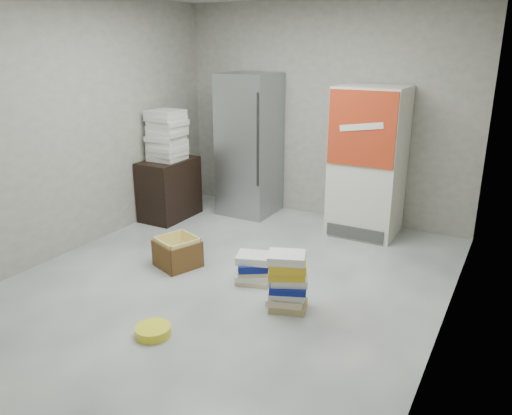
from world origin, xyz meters
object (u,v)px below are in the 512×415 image
object	(u,v)px
steel_fridge	(250,145)
coke_cooler	(368,162)
wood_shelf	(169,189)
cardboard_box	(178,254)
phonebook_stack_main	(287,282)

from	to	relation	value
steel_fridge	coke_cooler	xyz separation A→B (m)	(1.65, -0.01, -0.05)
wood_shelf	cardboard_box	distance (m)	1.63
phonebook_stack_main	coke_cooler	bearing A→B (deg)	70.34
phonebook_stack_main	cardboard_box	xyz separation A→B (m)	(-1.41, 0.26, -0.14)
coke_cooler	phonebook_stack_main	xyz separation A→B (m)	(-0.01, -2.20, -0.63)
cardboard_box	wood_shelf	bearing A→B (deg)	151.78
wood_shelf	phonebook_stack_main	world-z (taller)	wood_shelf
coke_cooler	cardboard_box	size ratio (longest dim) A/B	3.50
wood_shelf	cardboard_box	xyz separation A→B (m)	(1.06, -1.22, -0.27)
coke_cooler	wood_shelf	bearing A→B (deg)	-163.72
phonebook_stack_main	cardboard_box	size ratio (longest dim) A/B	1.05
steel_fridge	phonebook_stack_main	bearing A→B (deg)	-53.43
coke_cooler	phonebook_stack_main	size ratio (longest dim) A/B	3.33
steel_fridge	coke_cooler	world-z (taller)	steel_fridge
wood_shelf	phonebook_stack_main	xyz separation A→B (m)	(2.47, -1.48, -0.13)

